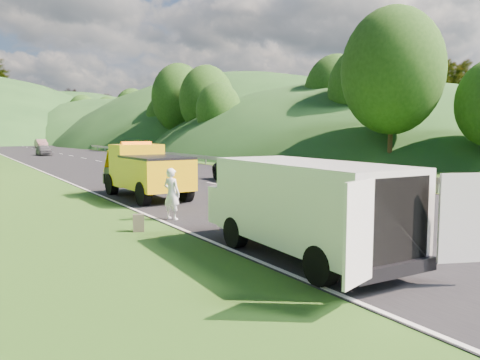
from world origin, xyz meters
TOP-DOWN VIEW (x-y plane):
  - ground at (0.00, 0.00)m, footprint 320.00×320.00m
  - road_surface at (3.00, 40.00)m, footprint 14.00×200.00m
  - guardrail at (10.30, 52.50)m, footprint 0.06×140.00m
  - tree_line_right at (23.00, 60.00)m, footprint 14.00×140.00m
  - hills_backdrop at (6.50, 134.70)m, footprint 201.00×288.60m
  - tow_truck at (-2.34, 6.96)m, footprint 2.34×5.93m
  - white_van at (-2.82, -4.55)m, footprint 3.56×6.60m
  - woman at (-3.49, 1.54)m, footprint 0.70×0.78m
  - child at (-1.40, -0.12)m, footprint 0.63×0.57m
  - worker at (-0.77, -5.13)m, footprint 1.25×0.88m
  - suitcase at (-5.10, 0.36)m, footprint 0.37×0.29m
  - spare_tire at (-1.12, -6.55)m, footprint 0.61×0.61m
  - passing_suv at (5.01, 10.25)m, footprint 2.97×5.31m
  - dist_car_a at (0.38, 48.84)m, footprint 1.54×3.83m
  - dist_car_b at (4.56, 76.39)m, footprint 1.64×4.70m

SIDE VIEW (x-z plane):
  - ground at x=0.00m, z-range 0.00..0.00m
  - guardrail at x=10.30m, z-range -0.76..0.76m
  - tree_line_right at x=23.00m, z-range -7.00..7.00m
  - hills_backdrop at x=6.50m, z-range -22.00..22.00m
  - woman at x=-3.49m, z-range -0.88..0.88m
  - child at x=-1.40m, z-range -0.52..0.52m
  - worker at x=-0.77m, z-range -0.88..0.88m
  - spare_tire at x=-1.12m, z-range -0.10..0.10m
  - passing_suv at x=5.01m, z-range -0.70..0.70m
  - dist_car_a at x=0.38m, z-range -0.65..0.65m
  - dist_car_b at x=4.56m, z-range -0.77..0.77m
  - road_surface at x=3.00m, z-range 0.00..0.02m
  - suitcase at x=-5.10m, z-range 0.00..0.53m
  - tow_truck at x=-2.34m, z-range -0.03..2.50m
  - white_van at x=-2.82m, z-range 0.15..2.46m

